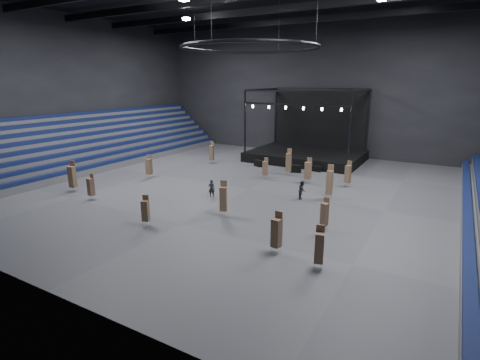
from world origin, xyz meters
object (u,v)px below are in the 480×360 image
Objects in this scene: chair_stack_0 at (325,214)px; chair_stack_1 at (223,198)px; chair_stack_5 at (265,168)px; chair_stack_10 at (308,170)px; chair_stack_8 at (319,247)px; chair_stack_9 at (289,162)px; chair_stack_2 at (330,182)px; crew_member at (302,190)px; chair_stack_13 at (145,210)px; chair_stack_11 at (149,166)px; chair_stack_7 at (212,152)px; flight_case_mid at (296,169)px; chair_stack_4 at (72,176)px; chair_stack_6 at (277,232)px; chair_stack_12 at (348,173)px; flight_case_right at (317,169)px; man_center at (212,188)px; stage at (308,149)px; flight_case_left at (259,163)px; chair_stack_3 at (91,186)px.

chair_stack_0 is 7.73m from chair_stack_1.
chair_stack_10 is (4.63, 0.44, 0.20)m from chair_stack_5.
chair_stack_8 is 21.52m from chair_stack_9.
chair_stack_2 reaches higher than crew_member.
chair_stack_9 is 19.36m from chair_stack_13.
chair_stack_11 reaches higher than crew_member.
crew_member is (-2.03, -1.29, -0.73)m from chair_stack_2.
chair_stack_1 is at bearing -57.97° from chair_stack_7.
chair_stack_8 is at bearing -83.55° from chair_stack_2.
crew_member reaches higher than flight_case_mid.
chair_stack_4 reaches higher than chair_stack_11.
chair_stack_6 is (0.51, -12.29, -0.19)m from chair_stack_2.
chair_stack_9 is 8.75m from crew_member.
chair_stack_12 is at bearing 84.03° from chair_stack_8.
flight_case_right is at bearing 106.38° from chair_stack_2.
crew_member is (3.72, 7.11, -0.61)m from chair_stack_1.
chair_stack_1 reaches higher than chair_stack_8.
man_center is at bearing -93.67° from chair_stack_5.
man_center is at bearing 106.64° from crew_member.
chair_stack_12 is (6.16, 13.18, -0.11)m from chair_stack_1.
chair_stack_10 is (-3.43, 3.98, -0.18)m from chair_stack_2.
chair_stack_9 is at bearing -126.42° from man_center.
flight_case_left is (-3.79, -6.89, -1.07)m from stage.
chair_stack_9 reaches higher than flight_case_mid.
chair_stack_6 is 1.05× the size of chair_stack_11.
chair_stack_8 reaches higher than chair_stack_11.
stage is at bearing 70.85° from chair_stack_1.
chair_stack_3 is at bearing -92.25° from chair_stack_11.
chair_stack_2 is at bearing -40.71° from chair_stack_10.
chair_stack_10 is 1.65× the size of man_center.
flight_case_right is 13.31m from chair_stack_7.
flight_case_mid is at bearing 167.78° from chair_stack_12.
stage is 4.53× the size of chair_stack_2.
chair_stack_2 is 1.20× the size of chair_stack_8.
chair_stack_7 is at bearing 72.93° from chair_stack_11.
chair_stack_6 is 2.93m from chair_stack_8.
flight_case_right is 10.93m from crew_member.
chair_stack_9 is (10.85, -0.88, 0.12)m from chair_stack_7.
chair_stack_11 is 1.58× the size of man_center.
chair_stack_1 is 5.88m from chair_stack_13.
crew_member is at bearing -155.71° from chair_stack_2.
chair_stack_11 is at bearing 139.60° from chair_stack_8.
chair_stack_8 is (9.63, -20.68, 0.90)m from flight_case_mid.
chair_stack_10 is at bearing 55.85° from chair_stack_1.
chair_stack_9 is (4.85, -2.21, 1.13)m from flight_case_left.
chair_stack_9 is at bearing 57.81° from chair_stack_13.
chair_stack_4 reaches higher than chair_stack_3.
chair_stack_7 is (-13.07, -2.31, 1.04)m from flight_case_right.
chair_stack_4 is 26.45m from chair_stack_12.
chair_stack_7 is at bearing 164.06° from chair_stack_5.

